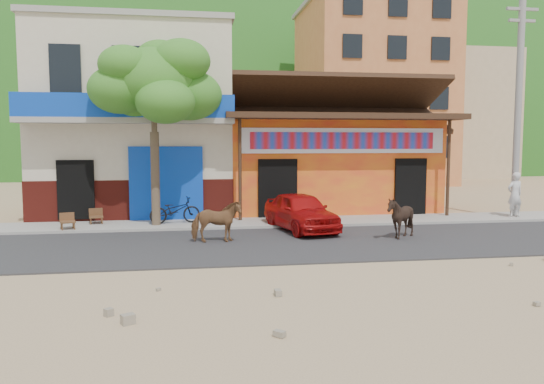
{
  "coord_description": "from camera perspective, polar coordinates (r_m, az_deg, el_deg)",
  "views": [
    {
      "loc": [
        -3.51,
        -11.62,
        2.79
      ],
      "look_at": [
        -1.22,
        3.0,
        1.4
      ],
      "focal_mm": 35.0,
      "sensor_mm": 36.0,
      "label": 1
    }
  ],
  "objects": [
    {
      "name": "ground",
      "position": [
        12.45,
        7.79,
        -7.63
      ],
      "size": [
        120.0,
        120.0,
        0.0
      ],
      "primitive_type": "plane",
      "color": "#9E825B",
      "rests_on": "ground"
    },
    {
      "name": "road",
      "position": [
        14.81,
        5.01,
        -5.43
      ],
      "size": [
        60.0,
        5.0,
        0.04
      ],
      "primitive_type": "cube",
      "color": "#28282B",
      "rests_on": "ground"
    },
    {
      "name": "sidewalk",
      "position": [
        18.17,
        2.36,
        -3.28
      ],
      "size": [
        60.0,
        2.0,
        0.12
      ],
      "primitive_type": "cube",
      "color": "gray",
      "rests_on": "ground"
    },
    {
      "name": "dance_club",
      "position": [
        22.33,
        5.41,
        2.8
      ],
      "size": [
        8.0,
        6.0,
        3.6
      ],
      "primitive_type": "cube",
      "color": "orange",
      "rests_on": "ground"
    },
    {
      "name": "cafe_building",
      "position": [
        21.72,
        -14.25,
        7.08
      ],
      "size": [
        7.0,
        6.0,
        7.0
      ],
      "primitive_type": "cube",
      "color": "beige",
      "rests_on": "ground"
    },
    {
      "name": "apartment_front",
      "position": [
        37.89,
        10.59,
        10.14
      ],
      "size": [
        9.0,
        9.0,
        12.0
      ],
      "primitive_type": "cube",
      "color": "#CC723F",
      "rests_on": "ground"
    },
    {
      "name": "apartment_rear",
      "position": [
        46.9,
        18.6,
        7.79
      ],
      "size": [
        8.0,
        8.0,
        10.0
      ],
      "primitive_type": "cube",
      "color": "tan",
      "rests_on": "ground"
    },
    {
      "name": "hillside",
      "position": [
        82.21,
        -6.52,
        11.77
      ],
      "size": [
        100.0,
        40.0,
        24.0
      ],
      "primitive_type": "ellipsoid",
      "color": "#194C14",
      "rests_on": "ground"
    },
    {
      "name": "tree",
      "position": [
        17.45,
        -12.54,
        6.32
      ],
      "size": [
        3.0,
        3.0,
        6.0
      ],
      "primitive_type": null,
      "color": "#2D721E",
      "rests_on": "sidewalk"
    },
    {
      "name": "utility_pole",
      "position": [
        21.2,
        24.96,
        8.47
      ],
      "size": [
        0.24,
        0.24,
        8.0
      ],
      "primitive_type": "cylinder",
      "color": "gray",
      "rests_on": "sidewalk"
    },
    {
      "name": "cow_tan",
      "position": [
        14.66,
        -6.01,
        -3.19
      ],
      "size": [
        1.37,
        0.62,
        1.15
      ],
      "primitive_type": "imported",
      "rotation": [
        0.0,
        0.0,
        1.57
      ],
      "color": "brown",
      "rests_on": "road"
    },
    {
      "name": "cow_dark",
      "position": [
        15.63,
        13.63,
        -2.69
      ],
      "size": [
        1.13,
        1.02,
        1.2
      ],
      "primitive_type": "imported",
      "rotation": [
        0.0,
        0.0,
        -1.62
      ],
      "color": "black",
      "rests_on": "road"
    },
    {
      "name": "red_car",
      "position": [
        16.58,
        3.1,
        -2.1
      ],
      "size": [
        2.11,
        3.73,
        1.2
      ],
      "primitive_type": "imported",
      "rotation": [
        0.0,
        0.0,
        0.21
      ],
      "color": "#A80C0C",
      "rests_on": "road"
    },
    {
      "name": "scooter",
      "position": [
        17.76,
        -10.4,
        -1.95
      ],
      "size": [
        1.74,
        0.9,
        0.87
      ],
      "primitive_type": "imported",
      "rotation": [
        0.0,
        0.0,
        1.78
      ],
      "color": "black",
      "rests_on": "sidewalk"
    },
    {
      "name": "pedestrian",
      "position": [
        20.86,
        24.66,
        -0.26
      ],
      "size": [
        0.62,
        0.44,
        1.61
      ],
      "primitive_type": "imported",
      "rotation": [
        0.0,
        0.0,
        3.24
      ],
      "color": "silver",
      "rests_on": "sidewalk"
    },
    {
      "name": "cafe_chair_left",
      "position": [
        18.32,
        -18.42,
        -1.81
      ],
      "size": [
        0.52,
        0.52,
        0.93
      ],
      "primitive_type": null,
      "rotation": [
        0.0,
        0.0,
        0.21
      ],
      "color": "#52301B",
      "rests_on": "sidewalk"
    },
    {
      "name": "cafe_chair_right",
      "position": [
        17.46,
        -21.15,
        -2.24
      ],
      "size": [
        0.55,
        0.55,
        0.93
      ],
      "primitive_type": null,
      "rotation": [
        0.0,
        0.0,
        0.31
      ],
      "color": "#54311C",
      "rests_on": "sidewalk"
    }
  ]
}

